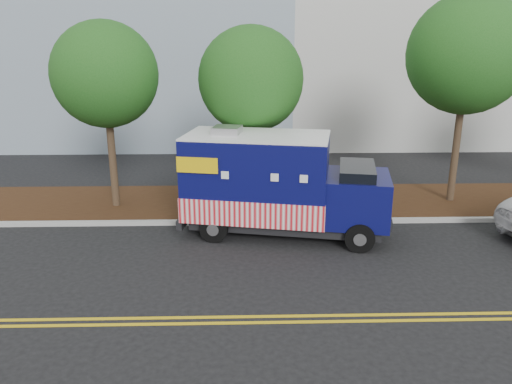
{
  "coord_description": "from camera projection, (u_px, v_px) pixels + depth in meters",
  "views": [
    {
      "loc": [
        -0.66,
        -14.34,
        6.05
      ],
      "look_at": [
        -0.26,
        0.6,
        1.38
      ],
      "focal_mm": 35.0,
      "sensor_mm": 36.0,
      "label": 1
    }
  ],
  "objects": [
    {
      "name": "centerline_near",
      "position": [
        273.0,
        316.0,
        11.26
      ],
      "size": [
        120.0,
        0.1,
        0.01
      ],
      "primitive_type": "cube",
      "color": "gold",
      "rests_on": "ground"
    },
    {
      "name": "centerline_far",
      "position": [
        274.0,
        322.0,
        11.02
      ],
      "size": [
        120.0,
        0.1,
        0.01
      ],
      "primitive_type": "cube",
      "color": "gold",
      "rests_on": "ground"
    },
    {
      "name": "tree_c",
      "position": [
        467.0,
        55.0,
        17.27
      ],
      "size": [
        4.15,
        4.15,
        7.54
      ],
      "color": "#38281C",
      "rests_on": "ground"
    },
    {
      "name": "curb",
      "position": [
        263.0,
        222.0,
        16.82
      ],
      "size": [
        120.0,
        0.18,
        0.15
      ],
      "primitive_type": "cube",
      "color": "#9E9E99",
      "rests_on": "ground"
    },
    {
      "name": "tree_b",
      "position": [
        251.0,
        80.0,
        17.19
      ],
      "size": [
        3.65,
        3.65,
        6.46
      ],
      "color": "#38281C",
      "rests_on": "ground"
    },
    {
      "name": "tree_a",
      "position": [
        105.0,
        75.0,
        16.88
      ],
      "size": [
        3.6,
        3.6,
        6.62
      ],
      "color": "#38281C",
      "rests_on": "ground"
    },
    {
      "name": "mulch_strip",
      "position": [
        261.0,
        202.0,
        18.82
      ],
      "size": [
        120.0,
        4.0,
        0.15
      ],
      "primitive_type": "cube",
      "color": "black",
      "rests_on": "ground"
    },
    {
      "name": "food_truck",
      "position": [
        275.0,
        187.0,
        15.65
      ],
      "size": [
        6.78,
        3.58,
        3.4
      ],
      "rotation": [
        0.0,
        0.0,
        -0.2
      ],
      "color": "black",
      "rests_on": "ground"
    },
    {
      "name": "sign_post",
      "position": [
        202.0,
        188.0,
        16.63
      ],
      "size": [
        0.06,
        0.06,
        2.4
      ],
      "primitive_type": "cube",
      "color": "#473828",
      "rests_on": "ground"
    },
    {
      "name": "ground",
      "position": [
        265.0,
        240.0,
        15.51
      ],
      "size": [
        120.0,
        120.0,
        0.0
      ],
      "primitive_type": "plane",
      "color": "black",
      "rests_on": "ground"
    }
  ]
}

